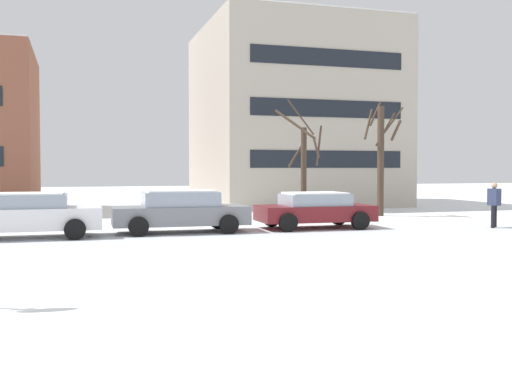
# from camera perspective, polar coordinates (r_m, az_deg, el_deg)

# --- Properties ---
(ground_plane) EXTENTS (120.00, 120.00, 0.00)m
(ground_plane) POSITION_cam_1_polar(r_m,az_deg,el_deg) (11.75, -17.93, -8.44)
(ground_plane) COLOR white
(road_surface) EXTENTS (80.00, 8.40, 0.00)m
(road_surface) POSITION_cam_1_polar(r_m,az_deg,el_deg) (14.91, -17.71, -6.16)
(road_surface) COLOR silver
(road_surface) RESTS_ON ground
(parked_car_white) EXTENTS (4.61, 2.14, 1.40)m
(parked_car_white) POSITION_cam_1_polar(r_m,az_deg,el_deg) (19.81, -21.13, -2.01)
(parked_car_white) COLOR white
(parked_car_white) RESTS_ON ground
(parked_car_gray) EXTENTS (4.53, 2.06, 1.43)m
(parked_car_gray) POSITION_cam_1_polar(r_m,az_deg,el_deg) (20.24, -7.21, -1.78)
(parked_car_gray) COLOR slate
(parked_car_gray) RESTS_ON ground
(parked_car_maroon) EXTENTS (4.15, 2.19, 1.29)m
(parked_car_maroon) POSITION_cam_1_polar(r_m,az_deg,el_deg) (21.60, 5.62, -1.67)
(parked_car_maroon) COLOR maroon
(parked_car_maroon) RESTS_ON ground
(pedestrian_crossing) EXTENTS (0.43, 0.46, 1.64)m
(pedestrian_crossing) POSITION_cam_1_polar(r_m,az_deg,el_deg) (23.34, 21.75, -0.85)
(pedestrian_crossing) COLOR black
(pedestrian_crossing) RESTS_ON ground
(tree_far_left) EXTENTS (2.12, 1.91, 4.97)m
(tree_far_left) POSITION_cam_1_polar(r_m,az_deg,el_deg) (24.78, 4.59, 2.54)
(tree_far_left) COLOR #423326
(tree_far_left) RESTS_ON ground
(tree_far_mid) EXTENTS (1.78, 1.76, 5.19)m
(tree_far_mid) POSITION_cam_1_polar(r_m,az_deg,el_deg) (27.63, 11.84, 3.41)
(tree_far_mid) COLOR #423326
(tree_far_mid) RESTS_ON ground
(building_far_right) EXTENTS (10.57, 10.98, 10.60)m
(building_far_right) POSITION_cam_1_polar(r_m,az_deg,el_deg) (36.55, 3.42, 7.21)
(building_far_right) COLOR #B2A899
(building_far_right) RESTS_ON ground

